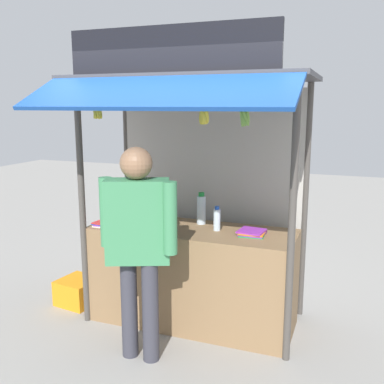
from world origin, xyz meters
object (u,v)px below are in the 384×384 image
magazine_stack_far_right (108,222)px  banana_bunch_rightmost (204,116)px  water_bottle_far_left (217,219)px  vendor_person (138,235)px  magazine_stack_rear_center (252,232)px  water_bottle_back_right (127,201)px  banana_bunch_leftmost (98,111)px  water_bottle_back_left (201,209)px  water_bottle_right (151,209)px  plastic_crate (78,291)px  banana_bunch_inner_right (245,117)px

magazine_stack_far_right → banana_bunch_rightmost: banana_bunch_rightmost is taller
water_bottle_far_left → vendor_person: vendor_person is taller
magazine_stack_rear_center → water_bottle_far_left: bearing=176.9°
water_bottle_back_right → banana_bunch_leftmost: banana_bunch_leftmost is taller
water_bottle_back_right → water_bottle_back_left: size_ratio=1.01×
water_bottle_right → vendor_person: (0.34, -0.93, 0.02)m
water_bottle_right → magazine_stack_rear_center: 1.10m
water_bottle_back_right → magazine_stack_rear_center: size_ratio=1.25×
vendor_person → water_bottle_right: bearing=87.7°
vendor_person → plastic_crate: size_ratio=4.67×
water_bottle_back_left → vendor_person: bearing=-102.0°
magazine_stack_far_right → plastic_crate: magazine_stack_far_right is taller
water_bottle_right → banana_bunch_rightmost: 1.38m
water_bottle_back_right → water_bottle_far_left: bearing=-13.1°
magazine_stack_rear_center → plastic_crate: size_ratio=0.66×
water_bottle_right → magazine_stack_far_right: water_bottle_right is taller
water_bottle_far_left → banana_bunch_rightmost: (0.03, -0.47, 0.94)m
water_bottle_back_left → banana_bunch_inner_right: size_ratio=1.12×
water_bottle_back_right → vendor_person: size_ratio=0.18×
water_bottle_back_left → banana_bunch_inner_right: bearing=-48.6°
water_bottle_back_right → water_bottle_back_left: bearing=-5.4°
water_bottle_right → banana_bunch_leftmost: banana_bunch_leftmost is taller
water_bottle_back_left → vendor_person: vendor_person is taller
water_bottle_back_right → magazine_stack_far_right: water_bottle_back_right is taller
water_bottle_back_left → water_bottle_far_left: size_ratio=1.37×
banana_bunch_leftmost → water_bottle_far_left: bearing=27.3°
magazine_stack_rear_center → plastic_crate: bearing=-177.9°
magazine_stack_far_right → water_bottle_right: bearing=47.8°
water_bottle_back_right → banana_bunch_leftmost: 1.20m
banana_bunch_inner_right → banana_bunch_rightmost: (-0.32, 0.00, 0.01)m
magazine_stack_rear_center → banana_bunch_rightmost: 1.17m
plastic_crate → water_bottle_right: bearing=18.0°
banana_bunch_rightmost → vendor_person: banana_bunch_rightmost is taller
water_bottle_back_right → water_bottle_far_left: water_bottle_back_right is taller
water_bottle_back_right → magazine_stack_far_right: 0.44m
water_bottle_far_left → banana_bunch_inner_right: size_ratio=0.82×
water_bottle_back_left → magazine_stack_far_right: water_bottle_back_left is taller
water_bottle_back_left → magazine_stack_rear_center: size_ratio=1.25×
vendor_person → water_bottle_far_left: bearing=39.6°
water_bottle_back_right → water_bottle_right: bearing=-15.6°
magazine_stack_far_right → plastic_crate: bearing=168.7°
banana_bunch_rightmost → vendor_person: (-0.44, -0.30, -0.92)m
water_bottle_right → magazine_stack_far_right: bearing=-132.2°
magazine_stack_rear_center → banana_bunch_leftmost: 1.71m
banana_bunch_rightmost → plastic_crate: size_ratio=0.71×
banana_bunch_rightmost → vendor_person: size_ratio=0.15×
water_bottle_back_right → magazine_stack_rear_center: water_bottle_back_right is taller
banana_bunch_inner_right → banana_bunch_rightmost: bearing=179.6°
plastic_crate → water_bottle_back_left: bearing=11.1°
water_bottle_right → magazine_stack_far_right: 0.46m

